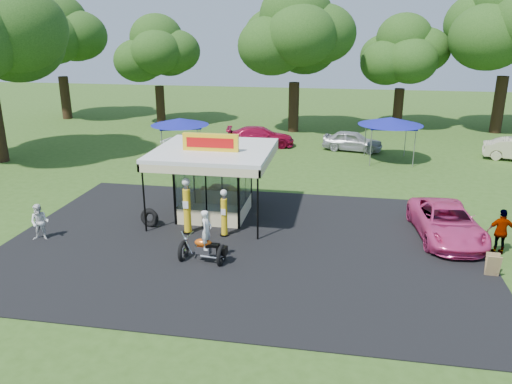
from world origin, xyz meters
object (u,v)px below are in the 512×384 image
at_px(gas_station_kiosk, 214,181).
at_px(kiosk_car, 226,192).
at_px(spectator_west, 40,222).
at_px(bg_car_b, 260,137).
at_px(gas_pump_left, 187,207).
at_px(spectator_east_b, 501,232).
at_px(motorcycle, 205,242).
at_px(a_frame_sign, 493,265).
at_px(gas_pump_right, 224,214).
at_px(bg_car_a, 189,145).
at_px(tent_east, 391,122).
at_px(tent_west, 180,122).
at_px(bg_car_c, 353,141).
at_px(pink_sedan, 446,222).

bearing_deg(gas_station_kiosk, kiosk_car, 90.00).
distance_m(spectator_west, bg_car_b, 20.42).
xyz_separation_m(gas_pump_left, spectator_east_b, (13.09, 0.22, -0.29)).
bearing_deg(spectator_west, motorcycle, -17.00).
bearing_deg(a_frame_sign, gas_station_kiosk, 163.59).
bearing_deg(spectator_east_b, gas_pump_right, -0.96).
relative_size(gas_station_kiosk, gas_pump_right, 2.49).
distance_m(gas_pump_left, bg_car_a, 14.86).
distance_m(gas_pump_right, kiosk_car, 4.74).
xyz_separation_m(kiosk_car, bg_car_b, (-0.34, 13.03, 0.27)).
height_order(motorcycle, bg_car_a, motorcycle).
bearing_deg(tent_east, motorcycle, -115.15).
xyz_separation_m(gas_station_kiosk, tent_west, (-5.26, 10.72, 0.76)).
bearing_deg(bg_car_c, gas_pump_right, 173.42).
distance_m(a_frame_sign, bg_car_a, 23.18).
relative_size(gas_pump_left, bg_car_c, 0.59).
height_order(gas_station_kiosk, spectator_east_b, gas_station_kiosk).
distance_m(spectator_east_b, bg_car_c, 18.09).
distance_m(gas_station_kiosk, tent_west, 11.96).
bearing_deg(bg_car_a, pink_sedan, -118.71).
bearing_deg(spectator_east_b, tent_west, -38.11).
bearing_deg(spectator_east_b, bg_car_b, -55.76).
bearing_deg(tent_west, gas_station_kiosk, -63.87).
distance_m(a_frame_sign, spectator_west, 18.34).
height_order(gas_station_kiosk, motorcycle, gas_station_kiosk).
height_order(pink_sedan, spectator_west, spectator_west).
bearing_deg(bg_car_c, pink_sedan, -154.74).
distance_m(a_frame_sign, tent_east, 16.99).
relative_size(gas_station_kiosk, bg_car_a, 1.34).
distance_m(motorcycle, bg_car_a, 17.84).
height_order(bg_car_a, tent_east, tent_east).
distance_m(pink_sedan, bg_car_a, 20.11).
bearing_deg(bg_car_c, gas_pump_left, 168.56).
bearing_deg(gas_pump_left, a_frame_sign, -8.84).
bearing_deg(kiosk_car, gas_pump_left, 172.05).
bearing_deg(a_frame_sign, spectator_east_b, 73.46).
height_order(kiosk_car, bg_car_b, bg_car_b).
distance_m(gas_pump_right, bg_car_a, 15.43).
bearing_deg(spectator_east_b, gas_station_kiosk, -11.93).
xyz_separation_m(gas_pump_left, spectator_west, (-6.04, -1.79, -0.43)).
xyz_separation_m(bg_car_c, tent_east, (2.39, -2.64, 2.00)).
bearing_deg(motorcycle, gas_pump_left, 125.18).
relative_size(pink_sedan, spectator_east_b, 2.79).
height_order(gas_pump_right, spectator_east_b, gas_pump_right).
relative_size(bg_car_a, bg_car_b, 0.78).
xyz_separation_m(motorcycle, spectator_west, (-7.59, 0.85, -0.06)).
relative_size(gas_pump_right, spectator_west, 1.33).
bearing_deg(tent_east, spectator_east_b, -76.84).
bearing_deg(a_frame_sign, kiosk_car, 154.67).
height_order(gas_pump_left, bg_car_a, gas_pump_left).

